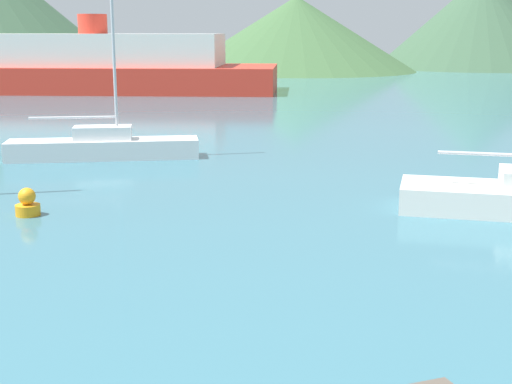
# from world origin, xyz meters

# --- Properties ---
(sailboat_inner) EXTENTS (7.64, 2.33, 11.10)m
(sailboat_inner) POSITION_xyz_m (-5.48, 25.57, 0.55)
(sailboat_inner) COLOR white
(sailboat_inner) RESTS_ON ground_plane
(ferry_distant) EXTENTS (31.38, 12.25, 6.39)m
(ferry_distant) POSITION_xyz_m (-12.33, 58.83, 2.12)
(ferry_distant) COLOR red
(ferry_distant) RESTS_ON ground_plane
(buoy_marker) EXTENTS (0.68, 0.68, 0.78)m
(buoy_marker) POSITION_xyz_m (-5.90, 16.53, 0.32)
(buoy_marker) COLOR orange
(buoy_marker) RESTS_ON ground_plane
(hill_central) EXTENTS (30.70, 30.70, 9.36)m
(hill_central) POSITION_xyz_m (7.24, 90.67, 4.68)
(hill_central) COLOR #3D6038
(hill_central) RESTS_ON ground_plane
(hill_east) EXTENTS (28.52, 28.52, 12.71)m
(hill_east) POSITION_xyz_m (33.55, 98.73, 6.35)
(hill_east) COLOR #38563D
(hill_east) RESTS_ON ground_plane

